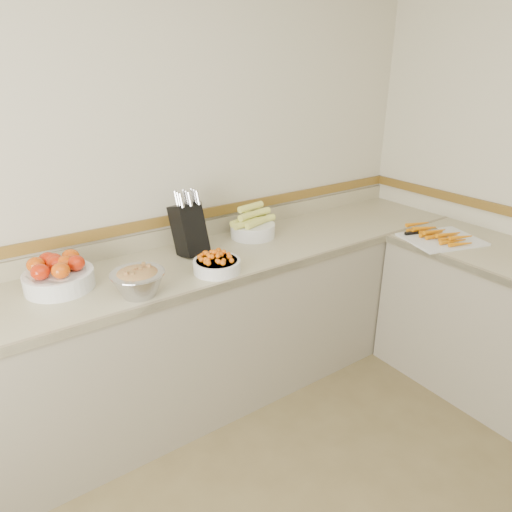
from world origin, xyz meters
TOP-DOWN VIEW (x-y plane):
  - back_wall at (0.00, 2.00)m, footprint 4.00×0.00m
  - counter_back at (0.00, 1.68)m, footprint 4.00×0.65m
  - knife_block at (0.20, 1.80)m, footprint 0.19×0.21m
  - tomato_bowl at (-0.51, 1.76)m, footprint 0.32×0.32m
  - cherry_tomato_bowl at (0.20, 1.49)m, footprint 0.25×0.25m
  - corn_bowl at (0.65, 1.82)m, footprint 0.31×0.28m
  - rhubarb_bowl at (-0.23, 1.47)m, footprint 0.25×0.25m
  - cutting_board at (1.56, 1.12)m, footprint 0.51×0.45m

SIDE VIEW (x-z plane):
  - counter_back at x=0.00m, z-range -0.09..0.99m
  - cutting_board at x=1.56m, z-range 0.89..0.95m
  - cherry_tomato_bowl at x=0.20m, z-range 0.88..1.01m
  - corn_bowl at x=0.65m, z-range 0.86..1.07m
  - tomato_bowl at x=-0.51m, z-range 0.89..1.05m
  - rhubarb_bowl at x=-0.23m, z-range 0.90..1.05m
  - knife_block at x=0.20m, z-range 0.86..1.24m
  - back_wall at x=0.00m, z-range -0.70..3.30m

